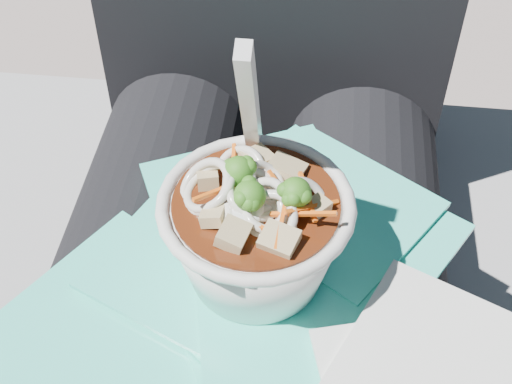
# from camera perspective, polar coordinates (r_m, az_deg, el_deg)

# --- Properties ---
(stone_ledge) EXTENTS (1.00, 0.50, 0.46)m
(stone_ledge) POSITION_cam_1_polar(r_m,az_deg,el_deg) (0.95, 0.40, -12.74)
(stone_ledge) COLOR gray
(stone_ledge) RESTS_ON ground
(lap) EXTENTS (0.34, 0.48, 0.15)m
(lap) POSITION_cam_1_polar(r_m,az_deg,el_deg) (0.61, -0.99, -10.16)
(lap) COLOR black
(lap) RESTS_ON stone_ledge
(person_body) EXTENTS (0.34, 0.94, 1.01)m
(person_body) POSITION_cam_1_polar(r_m,az_deg,el_deg) (0.65, 0.00, -2.20)
(person_body) COLOR black
(person_body) RESTS_ON ground
(plastic_bag) EXTENTS (0.38, 0.38, 0.02)m
(plastic_bag) POSITION_cam_1_polar(r_m,az_deg,el_deg) (0.53, 0.18, -6.37)
(plastic_bag) COLOR #32D4B9
(plastic_bag) RESTS_ON lap
(napkins) EXTENTS (0.17, 0.18, 0.01)m
(napkins) POSITION_cam_1_polar(r_m,az_deg,el_deg) (0.48, 13.93, -14.72)
(napkins) COLOR silver
(napkins) RESTS_ON plastic_bag
(udon_bowl) EXTENTS (0.15, 0.15, 0.19)m
(udon_bowl) POSITION_cam_1_polar(r_m,az_deg,el_deg) (0.49, -0.02, -2.78)
(udon_bowl) COLOR silver
(udon_bowl) RESTS_ON plastic_bag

